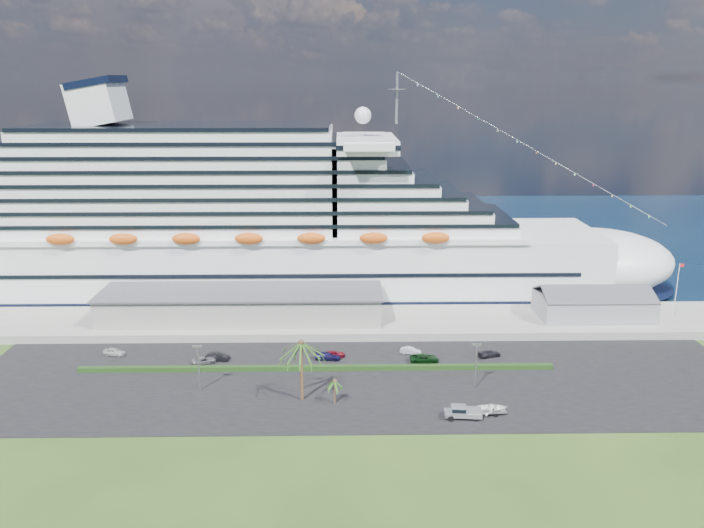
{
  "coord_description": "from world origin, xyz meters",
  "views": [
    {
      "loc": [
        -3.38,
        -101.75,
        52.6
      ],
      "look_at": [
        -1.15,
        30.0,
        16.74
      ],
      "focal_mm": 35.0,
      "sensor_mm": 36.0,
      "label": 1
    }
  ],
  "objects_px": {
    "parked_car_3": "(328,356)",
    "cruise_ship": "(267,228)",
    "boat_trailer": "(493,408)",
    "pickup_truck": "(462,412)"
  },
  "relations": [
    {
      "from": "cruise_ship",
      "to": "pickup_truck",
      "type": "distance_m",
      "value": 78.28
    },
    {
      "from": "parked_car_3",
      "to": "pickup_truck",
      "type": "xyz_separation_m",
      "value": [
        21.88,
        -23.93,
        0.43
      ]
    },
    {
      "from": "parked_car_3",
      "to": "pickup_truck",
      "type": "distance_m",
      "value": 32.43
    },
    {
      "from": "parked_car_3",
      "to": "boat_trailer",
      "type": "distance_m",
      "value": 35.3
    },
    {
      "from": "parked_car_3",
      "to": "boat_trailer",
      "type": "bearing_deg",
      "value": -125.36
    },
    {
      "from": "pickup_truck",
      "to": "boat_trailer",
      "type": "height_order",
      "value": "pickup_truck"
    },
    {
      "from": "parked_car_3",
      "to": "cruise_ship",
      "type": "bearing_deg",
      "value": 24.67
    },
    {
      "from": "cruise_ship",
      "to": "boat_trailer",
      "type": "height_order",
      "value": "cruise_ship"
    },
    {
      "from": "cruise_ship",
      "to": "parked_car_3",
      "type": "height_order",
      "value": "cruise_ship"
    },
    {
      "from": "cruise_ship",
      "to": "boat_trailer",
      "type": "relative_size",
      "value": 32.87
    }
  ]
}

